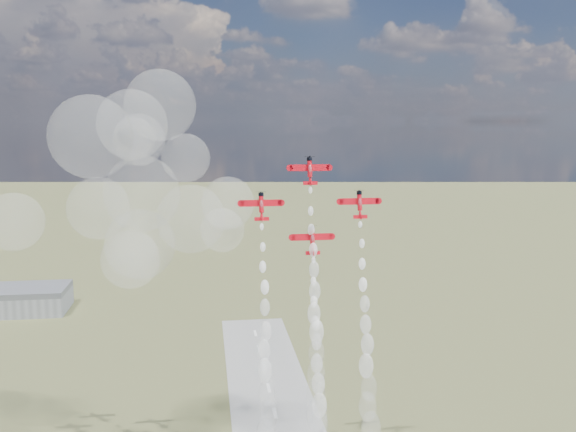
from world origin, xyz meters
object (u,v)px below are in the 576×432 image
Objects in this scene: hangar at (18,300)px; plane_slot at (312,240)px; plane_right at (360,204)px; plane_left at (261,206)px; plane_lead at (310,170)px.

plane_slot reaches higher than hangar.
plane_slot is (-12.89, -2.17, -8.76)m from plane_right.
plane_left is at bearing 170.43° from plane_slot.
plane_slot is (12.89, -2.17, -8.76)m from plane_left.
hangar is 4.79× the size of plane_right.
plane_lead reaches higher than plane_slot.
hangar is 4.79× the size of plane_left.
plane_left is 25.78m from plane_right.
plane_left and plane_right have the same top height.
hangar is 230.33m from plane_right.
plane_left is 1.00× the size of plane_slot.
hangar is at bearing 123.34° from plane_left.
hangar is 224.15m from plane_lead.
plane_right reaches higher than plane_slot.
hangar is at bearing 126.62° from plane_lead.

